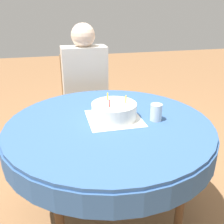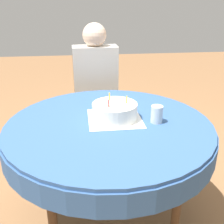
{
  "view_description": "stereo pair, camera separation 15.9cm",
  "coord_description": "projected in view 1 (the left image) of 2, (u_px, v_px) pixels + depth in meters",
  "views": [
    {
      "loc": [
        -0.32,
        -1.41,
        1.39
      ],
      "look_at": [
        0.02,
        0.01,
        0.77
      ],
      "focal_mm": 42.0,
      "sensor_mm": 36.0,
      "label": 1
    },
    {
      "loc": [
        -0.16,
        -1.44,
        1.39
      ],
      "look_at": [
        0.02,
        0.01,
        0.77
      ],
      "focal_mm": 42.0,
      "sensor_mm": 36.0,
      "label": 2
    }
  ],
  "objects": [
    {
      "name": "ground_plane",
      "position": [
        110.0,
        212.0,
        1.87
      ],
      "size": [
        12.0,
        12.0,
        0.0
      ],
      "primitive_type": "plane",
      "color": "#8C603D"
    },
    {
      "name": "drinking_glass",
      "position": [
        156.0,
        112.0,
        1.6
      ],
      "size": [
        0.07,
        0.07,
        0.11
      ],
      "color": "silver",
      "rests_on": "dining_table"
    },
    {
      "name": "napkin",
      "position": [
        114.0,
        118.0,
        1.64
      ],
      "size": [
        0.33,
        0.33,
        0.0
      ],
      "color": "white",
      "rests_on": "dining_table"
    },
    {
      "name": "person",
      "position": [
        85.0,
        79.0,
        2.41
      ],
      "size": [
        0.41,
        0.3,
        1.22
      ],
      "rotation": [
        0.0,
        0.0,
        0.02
      ],
      "color": "beige",
      "rests_on": "ground_plane"
    },
    {
      "name": "birthday_cake",
      "position": [
        114.0,
        111.0,
        1.63
      ],
      "size": [
        0.28,
        0.28,
        0.15
      ],
      "color": "white",
      "rests_on": "dining_table"
    },
    {
      "name": "dining_table",
      "position": [
        109.0,
        134.0,
        1.63
      ],
      "size": [
        1.27,
        1.27,
        0.71
      ],
      "color": "#335689",
      "rests_on": "ground_plane"
    },
    {
      "name": "chair",
      "position": [
        85.0,
        99.0,
        2.59
      ],
      "size": [
        0.46,
        0.46,
        0.92
      ],
      "rotation": [
        0.0,
        0.0,
        0.02
      ],
      "color": "#A37A4C",
      "rests_on": "ground_plane"
    }
  ]
}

